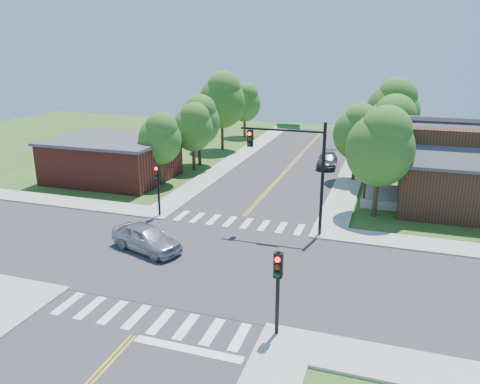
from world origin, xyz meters
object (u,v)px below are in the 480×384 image
(house_ne, at_px, (473,165))
(car_dgrey, at_px, (327,160))
(signal_pole_nw, at_px, (158,181))
(signal_pole_se, at_px, (278,278))
(signal_mast_ne, at_px, (296,159))
(car_silver, at_px, (146,238))

(house_ne, bearing_deg, car_dgrey, 141.16)
(signal_pole_nw, bearing_deg, signal_pole_se, -45.00)
(car_dgrey, bearing_deg, signal_mast_ne, -93.08)
(house_ne, distance_m, car_silver, 23.53)
(signal_mast_ne, bearing_deg, signal_pole_nw, -179.93)
(signal_pole_nw, bearing_deg, house_ne, 22.69)
(signal_pole_se, bearing_deg, car_silver, 147.56)
(house_ne, relative_size, car_dgrey, 2.75)
(signal_pole_nw, height_order, car_dgrey, signal_pole_nw)
(signal_pole_se, xyz_separation_m, car_dgrey, (-2.10, 29.21, -1.99))
(signal_mast_ne, bearing_deg, car_dgrey, 91.31)
(signal_pole_se, bearing_deg, house_ne, 64.42)
(signal_pole_nw, bearing_deg, signal_mast_ne, 0.07)
(car_silver, distance_m, car_dgrey, 24.40)
(signal_mast_ne, bearing_deg, house_ne, 37.68)
(signal_pole_se, xyz_separation_m, signal_pole_nw, (-11.20, 11.20, 0.00))
(signal_pole_nw, distance_m, car_silver, 5.98)
(signal_mast_ne, distance_m, car_dgrey, 18.48)
(signal_mast_ne, height_order, signal_pole_nw, signal_mast_ne)
(signal_mast_ne, relative_size, car_dgrey, 1.52)
(house_ne, height_order, car_dgrey, house_ne)
(signal_pole_nw, distance_m, car_dgrey, 20.27)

